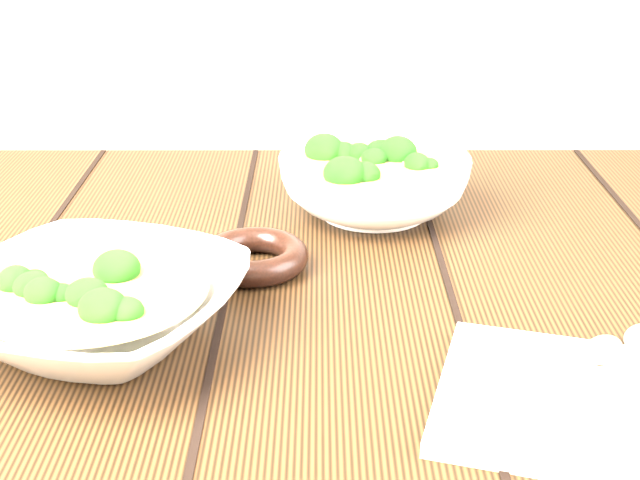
# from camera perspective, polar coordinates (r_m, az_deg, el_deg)

# --- Properties ---
(table) EXTENTS (1.20, 0.80, 0.75)m
(table) POSITION_cam_1_polar(r_m,az_deg,el_deg) (0.87, -4.26, -10.10)
(table) COLOR #311D0E
(table) RESTS_ON ground
(soup_bowl_front) EXTENTS (0.29, 0.29, 0.07)m
(soup_bowl_front) POSITION_cam_1_polar(r_m,az_deg,el_deg) (0.73, -14.17, -4.07)
(soup_bowl_front) COLOR silver
(soup_bowl_front) RESTS_ON table
(soup_bowl_back) EXTENTS (0.21, 0.21, 0.07)m
(soup_bowl_back) POSITION_cam_1_polar(r_m,az_deg,el_deg) (0.96, 3.47, 3.71)
(soup_bowl_back) COLOR silver
(soup_bowl_back) RESTS_ON table
(trivet) EXTENTS (0.12, 0.12, 0.03)m
(trivet) POSITION_cam_1_polar(r_m,az_deg,el_deg) (0.84, -4.25, -1.05)
(trivet) COLOR black
(trivet) RESTS_ON table
(napkin) EXTENTS (0.25, 0.22, 0.01)m
(napkin) POSITION_cam_1_polar(r_m,az_deg,el_deg) (0.66, 16.71, -10.08)
(napkin) COLOR beige
(napkin) RESTS_ON table
(spoon_left) EXTENTS (0.11, 0.15, 0.01)m
(spoon_left) POSITION_cam_1_polar(r_m,az_deg,el_deg) (0.69, 16.85, -7.90)
(spoon_left) COLOR #9E9A8C
(spoon_left) RESTS_ON napkin
(spoon_right) EXTENTS (0.10, 0.16, 0.01)m
(spoon_right) POSITION_cam_1_polar(r_m,az_deg,el_deg) (0.71, 19.41, -7.08)
(spoon_right) COLOR #9E9A8C
(spoon_right) RESTS_ON napkin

